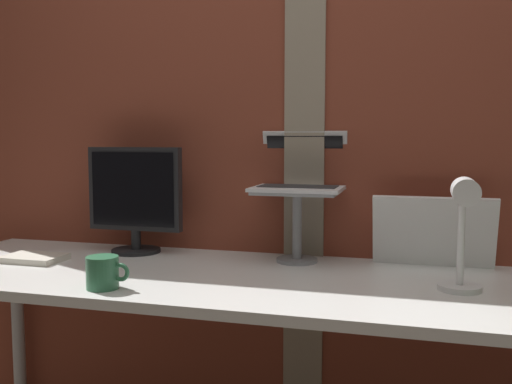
{
  "coord_description": "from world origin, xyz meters",
  "views": [
    {
      "loc": [
        0.36,
        -1.62,
        1.19
      ],
      "look_at": [
        -0.13,
        0.14,
        1.02
      ],
      "focal_mm": 40.26,
      "sensor_mm": 36.0,
      "label": 1
    }
  ],
  "objects": [
    {
      "name": "monitor",
      "position": [
        -0.63,
        0.28,
        0.98
      ],
      "size": [
        0.36,
        0.18,
        0.39
      ],
      "color": "black",
      "rests_on": "desk"
    },
    {
      "name": "desk",
      "position": [
        -0.13,
        0.04,
        0.7
      ],
      "size": [
        2.28,
        0.71,
        0.77
      ],
      "color": "white",
      "rests_on": "ground_plane"
    },
    {
      "name": "desk_lamp",
      "position": [
        0.49,
        -0.01,
        0.97
      ],
      "size": [
        0.12,
        0.2,
        0.32
      ],
      "color": "white",
      "rests_on": "desk"
    },
    {
      "name": "laptop",
      "position": [
        -0.03,
        0.34,
        1.07
      ],
      "size": [
        0.3,
        0.28,
        0.2
      ],
      "color": "white",
      "rests_on": "laptop_stand"
    },
    {
      "name": "paper_clutter_stack",
      "position": [
        -0.9,
        0.04,
        0.78
      ],
      "size": [
        0.2,
        0.14,
        0.02
      ],
      "primitive_type": "cube",
      "rotation": [
        0.0,
        0.0,
        -0.01
      ],
      "color": "silver",
      "rests_on": "desk"
    },
    {
      "name": "laptop_stand",
      "position": [
        -0.03,
        0.28,
        0.93
      ],
      "size": [
        0.28,
        0.22,
        0.25
      ],
      "color": "gray",
      "rests_on": "desk"
    },
    {
      "name": "brick_wall_back",
      "position": [
        0.0,
        0.46,
        1.17
      ],
      "size": [
        3.34,
        0.16,
        2.33
      ],
      "color": "brown",
      "rests_on": "ground_plane"
    },
    {
      "name": "whiteboard_panel",
      "position": [
        0.42,
        0.32,
        0.89
      ],
      "size": [
        0.39,
        0.09,
        0.24
      ],
      "primitive_type": "cube",
      "rotation": [
        0.3,
        0.0,
        0.0
      ],
      "color": "white",
      "rests_on": "desk"
    },
    {
      "name": "coffee_mug",
      "position": [
        -0.48,
        -0.21,
        0.82
      ],
      "size": [
        0.13,
        0.09,
        0.09
      ],
      "color": "#33724C",
      "rests_on": "desk"
    }
  ]
}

